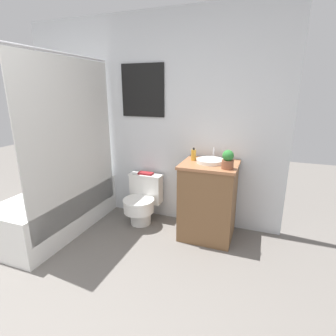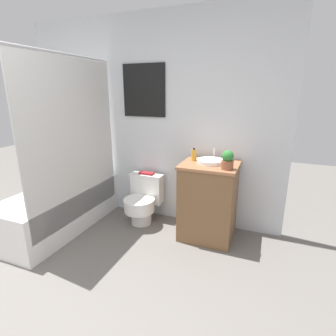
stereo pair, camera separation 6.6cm
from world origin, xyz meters
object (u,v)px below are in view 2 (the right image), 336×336
Objects in this scene: toilet at (143,200)px; soap_bottle at (194,155)px; potted_plant at (228,160)px; sink at (211,161)px; book_on_tank at (147,173)px.

soap_bottle is at bearing 1.88° from toilet.
sink is at bearing 140.87° from potted_plant.
book_on_tank is at bearing 163.57° from potted_plant.
potted_plant is (0.41, -0.21, 0.03)m from soap_bottle.
potted_plant is at bearing -10.02° from toilet.
toilet is at bearing -90.00° from book_on_tank.
sink is (0.85, -0.02, 0.60)m from toilet.
potted_plant is at bearing -39.13° from sink.
toilet is at bearing 178.76° from sink.
soap_bottle is 0.75× the size of potted_plant.
sink reaches higher than toilet.
toilet is 1.04m from sink.
potted_plant is 1.03× the size of book_on_tank.
sink is 0.21m from soap_bottle.
soap_bottle is (-0.20, 0.04, 0.04)m from sink.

